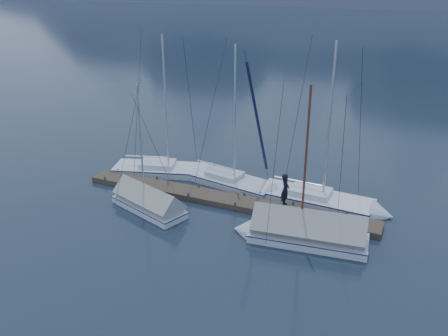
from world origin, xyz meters
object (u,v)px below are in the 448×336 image
(sailboat_open_mid, at_px, (241,185))
(sailboat_open_right, at_px, (332,204))
(sailboat_covered_near, at_px, (298,233))
(sailboat_open_left, at_px, (177,171))
(sailboat_covered_far, at_px, (144,202))
(person, at_px, (285,190))

(sailboat_open_mid, distance_m, sailboat_open_right, 5.78)
(sailboat_covered_near, bearing_deg, sailboat_open_left, 152.63)
(sailboat_open_right, xyz_separation_m, sailboat_covered_far, (-9.88, -4.51, 0.21))
(sailboat_covered_near, bearing_deg, sailboat_open_right, 79.73)
(sailboat_open_right, relative_size, person, 5.35)
(sailboat_covered_near, bearing_deg, sailboat_open_mid, 136.29)
(sailboat_open_mid, relative_size, sailboat_open_right, 0.94)
(sailboat_open_mid, height_order, sailboat_covered_near, sailboat_open_mid)
(sailboat_open_left, bearing_deg, sailboat_covered_near, -27.37)
(sailboat_open_left, distance_m, sailboat_covered_near, 11.01)
(sailboat_open_left, xyz_separation_m, sailboat_covered_near, (9.77, -5.06, 0.27))
(sailboat_open_left, bearing_deg, sailboat_covered_far, -82.27)
(sailboat_open_mid, xyz_separation_m, person, (3.42, -1.92, 1.13))
(sailboat_open_right, distance_m, sailboat_covered_near, 4.53)
(sailboat_open_right, bearing_deg, sailboat_covered_far, -155.48)
(sailboat_open_left, bearing_deg, sailboat_open_right, -3.29)
(sailboat_open_left, bearing_deg, person, -15.21)
(sailboat_open_mid, bearing_deg, person, -29.38)
(sailboat_covered_near, bearing_deg, sailboat_covered_far, -179.63)
(sailboat_open_right, height_order, sailboat_covered_near, sailboat_open_right)
(sailboat_open_left, relative_size, sailboat_open_mid, 1.04)
(sailboat_covered_near, relative_size, person, 4.61)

